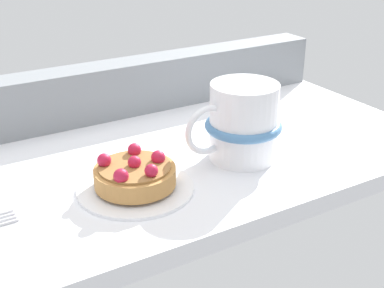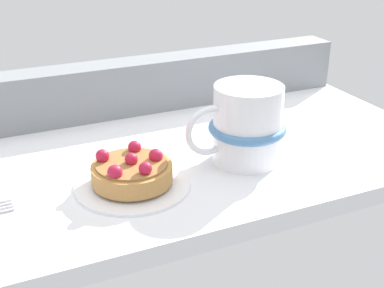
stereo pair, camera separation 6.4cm
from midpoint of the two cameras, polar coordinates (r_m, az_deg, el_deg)
name	(u,v)px [view 2 (the right image)]	position (r cm, az deg, el deg)	size (l,w,h in cm)	color
ground_plane	(137,166)	(70.40, -3.37, -2.45)	(85.19, 39.29, 2.41)	white
window_rail_back	(101,91)	(83.08, -7.71, 5.71)	(83.49, 5.57, 8.29)	gray
dessert_plate	(133,184)	(62.79, -3.56, -4.42)	(13.84, 13.84, 0.78)	white
raspberry_tart	(132,171)	(61.95, -3.60, -2.98)	(9.60, 9.60, 3.77)	#B77F42
coffee_mug	(246,125)	(67.77, 8.60, 2.02)	(13.73, 10.07, 10.25)	white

